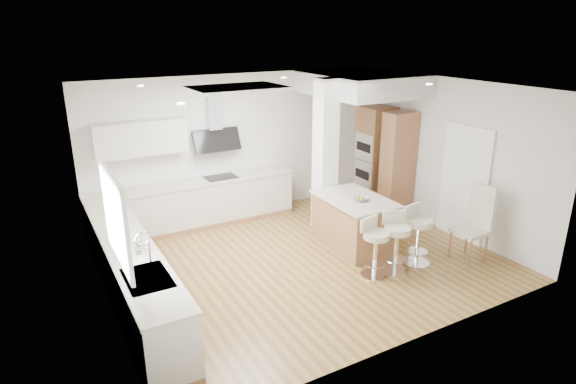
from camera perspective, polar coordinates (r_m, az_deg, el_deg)
ground at (r=8.02m, az=1.66°, el=-8.02°), size 6.00×6.00×0.00m
ceiling at (r=8.02m, az=1.66°, el=-8.02°), size 6.00×5.00×0.02m
wall_back at (r=9.63m, az=-5.98°, el=5.48°), size 6.00×0.04×2.80m
wall_left at (r=6.54m, az=-21.40°, el=-2.46°), size 0.04×5.00×2.80m
wall_right at (r=9.33m, az=17.78°, el=4.23°), size 0.04×5.00×2.80m
skylight at (r=7.35m, az=-6.02°, el=12.11°), size 4.10×2.10×0.06m
window_left at (r=5.60m, az=-19.87°, el=-2.60°), size 0.06×1.28×1.07m
doorway_right at (r=9.04m, az=20.14°, el=0.85°), size 0.05×1.00×2.10m
counter_left at (r=7.16m, az=-18.40°, el=-8.48°), size 0.63×4.50×1.35m
counter_back at (r=9.26m, az=-10.33°, el=0.17°), size 3.62×0.63×2.50m
pillar at (r=8.79m, az=4.43°, el=4.21°), size 0.35×0.35×2.80m
soffit at (r=9.53m, az=8.47°, el=12.58°), size 1.78×2.20×0.40m
oven_column at (r=10.05m, az=11.25°, el=3.75°), size 0.63×1.21×2.10m
peninsula at (r=8.41m, az=7.81°, el=-3.50°), size 0.99×1.47×0.95m
bar_stool_a at (r=7.43m, az=10.24°, el=-6.16°), size 0.50×0.50×0.93m
bar_stool_b at (r=7.62m, az=12.69°, el=-5.49°), size 0.55×0.55×0.97m
bar_stool_c at (r=7.94m, az=15.11°, el=-4.59°), size 0.52×0.52×0.98m
dining_chair at (r=8.36m, az=21.38°, el=-3.14°), size 0.50×0.50×1.27m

